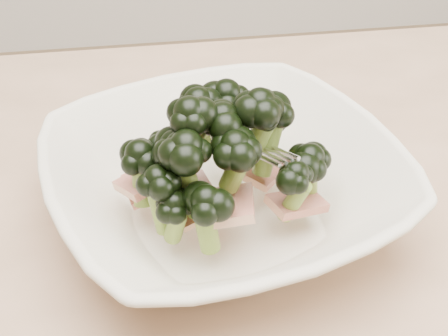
# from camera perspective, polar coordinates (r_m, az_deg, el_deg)

# --- Properties ---
(broccoli_dish) EXTENTS (0.33, 0.33, 0.12)m
(broccoli_dish) POSITION_cam_1_polar(r_m,az_deg,el_deg) (0.48, -0.02, -0.94)
(broccoli_dish) COLOR beige
(broccoli_dish) RESTS_ON dining_table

